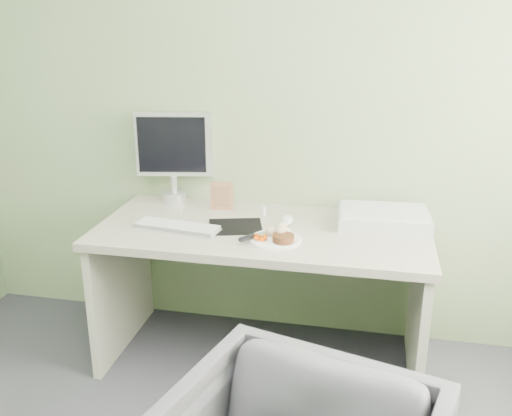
% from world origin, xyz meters
% --- Properties ---
extents(wall_back, '(3.50, 0.00, 3.50)m').
position_xyz_m(wall_back, '(0.00, 2.00, 1.35)').
color(wall_back, gray).
rests_on(wall_back, floor).
extents(desk, '(1.60, 0.75, 0.73)m').
position_xyz_m(desk, '(0.00, 1.62, 0.55)').
color(desk, '#A8A28D').
rests_on(desk, floor).
extents(plate, '(0.24, 0.24, 0.01)m').
position_xyz_m(plate, '(0.09, 1.47, 0.74)').
color(plate, white).
rests_on(plate, desk).
extents(steak, '(0.13, 0.13, 0.03)m').
position_xyz_m(steak, '(0.13, 1.44, 0.76)').
color(steak, black).
rests_on(steak, plate).
extents(potato_pile, '(0.12, 0.10, 0.06)m').
position_xyz_m(potato_pile, '(0.11, 1.52, 0.77)').
color(potato_pile, tan).
rests_on(potato_pile, plate).
extents(carrot_heap, '(0.06, 0.06, 0.03)m').
position_xyz_m(carrot_heap, '(0.03, 1.44, 0.76)').
color(carrot_heap, '#EE5405').
rests_on(carrot_heap, plate).
extents(steak_knife, '(0.16, 0.20, 0.02)m').
position_xyz_m(steak_knife, '(-0.01, 1.45, 0.75)').
color(steak_knife, silver).
rests_on(steak_knife, plate).
extents(mousepad, '(0.31, 0.29, 0.00)m').
position_xyz_m(mousepad, '(-0.13, 1.61, 0.73)').
color(mousepad, black).
rests_on(mousepad, desk).
extents(keyboard, '(0.42, 0.17, 0.02)m').
position_xyz_m(keyboard, '(-0.40, 1.52, 0.75)').
color(keyboard, white).
rests_on(keyboard, desk).
extents(computer_mouse, '(0.08, 0.12, 0.04)m').
position_xyz_m(computer_mouse, '(0.11, 1.70, 0.75)').
color(computer_mouse, white).
rests_on(computer_mouse, desk).
extents(photo_frame, '(0.12, 0.02, 0.15)m').
position_xyz_m(photo_frame, '(-0.26, 1.85, 0.81)').
color(photo_frame, '#A96B4F').
rests_on(photo_frame, desk).
extents(eyedrop_bottle, '(0.02, 0.02, 0.06)m').
position_xyz_m(eyedrop_bottle, '(-0.03, 1.79, 0.76)').
color(eyedrop_bottle, white).
rests_on(eyedrop_bottle, desk).
extents(scanner, '(0.46, 0.32, 0.07)m').
position_xyz_m(scanner, '(0.57, 1.78, 0.76)').
color(scanner, '#AFB2B7').
rests_on(scanner, desk).
extents(monitor, '(0.41, 0.14, 0.49)m').
position_xyz_m(monitor, '(-0.55, 1.94, 1.01)').
color(monitor, silver).
rests_on(monitor, desk).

